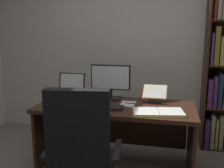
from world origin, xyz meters
name	(u,v)px	position (x,y,z in m)	size (l,w,h in m)	color
wall_back	(135,38)	(0.00, 1.96, 1.38)	(4.81, 0.12, 2.76)	beige
desk	(117,120)	(-0.05, 0.98, 0.52)	(1.64, 0.72, 0.71)	#381E14
office_chair	(82,161)	(-0.17, 0.15, 0.45)	(0.65, 0.60, 1.07)	black
monitor	(110,82)	(-0.16, 1.14, 0.91)	(0.45, 0.16, 0.40)	black
laptop	(69,92)	(-0.67, 1.15, 0.77)	(0.33, 0.31, 0.26)	black
keyboard	(102,107)	(-0.16, 0.78, 0.72)	(0.42, 0.15, 0.02)	black
computer_mouse	(74,104)	(-0.46, 0.78, 0.73)	(0.06, 0.10, 0.04)	black
reading_stand_with_book	(155,94)	(0.34, 1.20, 0.79)	(0.27, 0.25, 0.16)	black
open_binder	(158,112)	(0.40, 0.73, 0.72)	(0.52, 0.35, 0.02)	yellow
notepad	(128,104)	(0.07, 0.96, 0.72)	(0.15, 0.21, 0.01)	silver
pen	(130,103)	(0.09, 0.96, 0.73)	(0.01, 0.01, 0.14)	black
coffee_mug	(56,97)	(-0.73, 0.93, 0.76)	(0.09, 0.09, 0.09)	#334C7A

